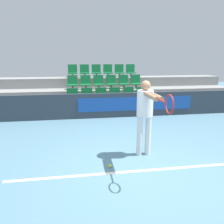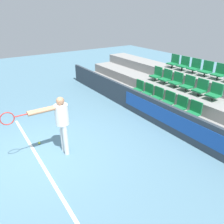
# 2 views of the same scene
# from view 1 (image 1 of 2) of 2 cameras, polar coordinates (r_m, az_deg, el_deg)

# --- Properties ---
(ground_plane) EXTENTS (30.00, 30.00, 0.00)m
(ground_plane) POSITION_cam_1_polar(r_m,az_deg,el_deg) (4.57, 7.36, -14.26)
(ground_plane) COLOR slate
(court_baseline) EXTENTS (5.13, 0.08, 0.01)m
(court_baseline) POSITION_cam_1_polar(r_m,az_deg,el_deg) (4.46, 7.82, -14.95)
(court_baseline) COLOR white
(court_baseline) RESTS_ON ground
(barrier_wall) EXTENTS (11.87, 0.14, 0.91)m
(barrier_wall) POSITION_cam_1_polar(r_m,az_deg,el_deg) (8.08, -0.15, 1.77)
(barrier_wall) COLOR #2D3842
(barrier_wall) RESTS_ON ground
(bleacher_tier_front) EXTENTS (11.47, 1.02, 0.43)m
(bleacher_tier_front) POSITION_cam_1_polar(r_m,az_deg,el_deg) (8.70, -0.90, 0.99)
(bleacher_tier_front) COLOR gray
(bleacher_tier_front) RESTS_ON ground
(bleacher_tier_middle) EXTENTS (11.47, 1.02, 0.85)m
(bleacher_tier_middle) POSITION_cam_1_polar(r_m,az_deg,el_deg) (9.65, -1.75, 3.55)
(bleacher_tier_middle) COLOR gray
(bleacher_tier_middle) RESTS_ON ground
(bleacher_tier_back) EXTENTS (11.47, 1.02, 1.28)m
(bleacher_tier_back) POSITION_cam_1_polar(r_m,az_deg,el_deg) (10.61, -2.46, 5.65)
(bleacher_tier_back) COLOR gray
(bleacher_tier_back) RESTS_ON ground
(stadium_chair_0) EXTENTS (0.43, 0.37, 0.59)m
(stadium_chair_0) POSITION_cam_1_polar(r_m,az_deg,el_deg) (8.65, -10.28, 3.98)
(stadium_chair_0) COLOR #333333
(stadium_chair_0) RESTS_ON bleacher_tier_front
(stadium_chair_1) EXTENTS (0.43, 0.37, 0.59)m
(stadium_chair_1) POSITION_cam_1_polar(r_m,az_deg,el_deg) (8.65, -6.56, 4.11)
(stadium_chair_1) COLOR #333333
(stadium_chair_1) RESTS_ON bleacher_tier_front
(stadium_chair_2) EXTENTS (0.43, 0.37, 0.59)m
(stadium_chair_2) POSITION_cam_1_polar(r_m,az_deg,el_deg) (8.69, -2.86, 4.23)
(stadium_chair_2) COLOR #333333
(stadium_chair_2) RESTS_ON bleacher_tier_front
(stadium_chair_3) EXTENTS (0.43, 0.37, 0.59)m
(stadium_chair_3) POSITION_cam_1_polar(r_m,az_deg,el_deg) (8.77, 0.79, 4.33)
(stadium_chair_3) COLOR #333333
(stadium_chair_3) RESTS_ON bleacher_tier_front
(stadium_chair_4) EXTENTS (0.43, 0.37, 0.59)m
(stadium_chair_4) POSITION_cam_1_polar(r_m,az_deg,el_deg) (8.88, 4.37, 4.41)
(stadium_chair_4) COLOR #333333
(stadium_chair_4) RESTS_ON bleacher_tier_front
(stadium_chair_5) EXTENTS (0.43, 0.37, 0.59)m
(stadium_chair_5) POSITION_cam_1_polar(r_m,az_deg,el_deg) (9.02, 7.85, 4.47)
(stadium_chair_5) COLOR #333333
(stadium_chair_5) RESTS_ON bleacher_tier_front
(stadium_chair_6) EXTENTS (0.43, 0.37, 0.59)m
(stadium_chair_6) POSITION_cam_1_polar(r_m,az_deg,el_deg) (9.60, -10.28, 7.51)
(stadium_chair_6) COLOR #333333
(stadium_chair_6) RESTS_ON bleacher_tier_middle
(stadium_chair_7) EXTENTS (0.43, 0.37, 0.59)m
(stadium_chair_7) POSITION_cam_1_polar(r_m,az_deg,el_deg) (9.60, -6.90, 7.63)
(stadium_chair_7) COLOR #333333
(stadium_chair_7) RESTS_ON bleacher_tier_middle
(stadium_chair_8) EXTENTS (0.43, 0.37, 0.59)m
(stadium_chair_8) POSITION_cam_1_polar(r_m,az_deg,el_deg) (9.64, -3.54, 7.72)
(stadium_chair_8) COLOR #333333
(stadium_chair_8) RESTS_ON bleacher_tier_middle
(stadium_chair_9) EXTENTS (0.43, 0.37, 0.59)m
(stadium_chair_9) POSITION_cam_1_polar(r_m,az_deg,el_deg) (9.71, -0.22, 7.79)
(stadium_chair_9) COLOR #333333
(stadium_chair_9) RESTS_ON bleacher_tier_middle
(stadium_chair_10) EXTENTS (0.43, 0.37, 0.59)m
(stadium_chair_10) POSITION_cam_1_polar(r_m,az_deg,el_deg) (9.81, 3.05, 7.84)
(stadium_chair_10) COLOR #333333
(stadium_chair_10) RESTS_ON bleacher_tier_middle
(stadium_chair_11) EXTENTS (0.43, 0.37, 0.59)m
(stadium_chair_11) POSITION_cam_1_polar(r_m,az_deg,el_deg) (9.94, 6.24, 7.85)
(stadium_chair_11) COLOR #333333
(stadium_chair_11) RESTS_ON bleacher_tier_middle
(stadium_chair_12) EXTENTS (0.43, 0.37, 0.59)m
(stadium_chair_12) POSITION_cam_1_polar(r_m,az_deg,el_deg) (10.58, -10.27, 10.39)
(stadium_chair_12) COLOR #333333
(stadium_chair_12) RESTS_ON bleacher_tier_back
(stadium_chair_13) EXTENTS (0.43, 0.37, 0.59)m
(stadium_chair_13) POSITION_cam_1_polar(r_m,az_deg,el_deg) (10.58, -7.19, 10.50)
(stadium_chair_13) COLOR #333333
(stadium_chair_13) RESTS_ON bleacher_tier_back
(stadium_chair_14) EXTENTS (0.43, 0.37, 0.59)m
(stadium_chair_14) POSITION_cam_1_polar(r_m,az_deg,el_deg) (10.62, -4.11, 10.58)
(stadium_chair_14) COLOR #333333
(stadium_chair_14) RESTS_ON bleacher_tier_back
(stadium_chair_15) EXTENTS (0.43, 0.37, 0.59)m
(stadium_chair_15) POSITION_cam_1_polar(r_m,az_deg,el_deg) (10.68, -1.06, 10.64)
(stadium_chair_15) COLOR #333333
(stadium_chair_15) RESTS_ON bleacher_tier_back
(stadium_chair_16) EXTENTS (0.43, 0.37, 0.59)m
(stadium_chair_16) POSITION_cam_1_polar(r_m,az_deg,el_deg) (10.77, 1.94, 10.66)
(stadium_chair_16) COLOR #333333
(stadium_chair_16) RESTS_ON bleacher_tier_back
(stadium_chair_17) EXTENTS (0.43, 0.37, 0.59)m
(stadium_chair_17) POSITION_cam_1_polar(r_m,az_deg,el_deg) (10.89, 4.89, 10.65)
(stadium_chair_17) COLOR #333333
(stadium_chair_17) RESTS_ON bleacher_tier_back
(tennis_player) EXTENTS (0.35, 1.63, 1.69)m
(tennis_player) POSITION_cam_1_polar(r_m,az_deg,el_deg) (4.75, 8.80, 0.58)
(tennis_player) COLOR silver
(tennis_player) RESTS_ON ground
(tennis_ball) EXTENTS (0.07, 0.07, 0.07)m
(tennis_ball) POSITION_cam_1_polar(r_m,az_deg,el_deg) (4.54, -0.53, -13.86)
(tennis_ball) COLOR #CCDB33
(tennis_ball) RESTS_ON ground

